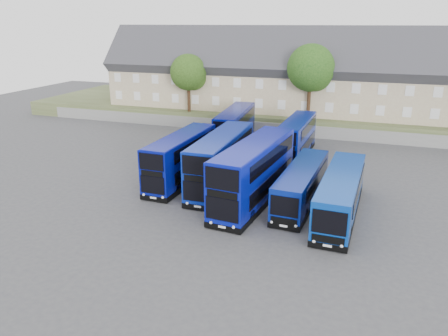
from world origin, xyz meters
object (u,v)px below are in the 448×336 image
(coach_east_a, at_px, (301,186))
(tree_west, at_px, (190,74))
(dd_front_mid, at_px, (221,162))
(tree_mid, at_px, (312,70))
(dd_front_left, at_px, (181,159))

(coach_east_a, xyz_separation_m, tree_west, (-18.84, 21.97, 5.60))
(dd_front_mid, relative_size, tree_mid, 1.25)
(dd_front_mid, bearing_deg, dd_front_left, 178.80)
(dd_front_left, bearing_deg, dd_front_mid, 1.07)
(dd_front_left, xyz_separation_m, tree_mid, (8.10, 21.03, 6.01))
(tree_west, bearing_deg, coach_east_a, -49.40)
(tree_mid, bearing_deg, dd_front_mid, -101.64)
(dd_front_left, bearing_deg, tree_west, 112.47)
(coach_east_a, xyz_separation_m, tree_mid, (-2.84, 22.47, 6.62))
(dd_front_mid, relative_size, coach_east_a, 1.05)
(coach_east_a, relative_size, tree_mid, 1.19)
(dd_front_left, relative_size, tree_west, 1.39)
(dd_front_left, height_order, dd_front_mid, dd_front_mid)
(dd_front_mid, bearing_deg, tree_west, 118.73)
(tree_west, bearing_deg, tree_mid, 1.79)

